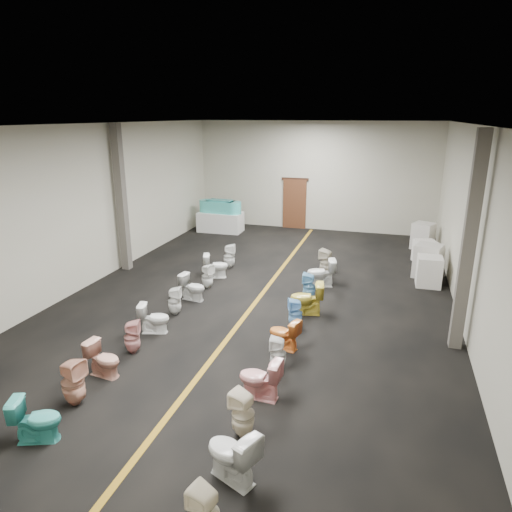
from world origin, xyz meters
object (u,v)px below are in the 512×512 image
at_px(toilet_left_3, 132,337).
at_px(toilet_left_6, 193,287).
at_px(toilet_right_6, 295,313).
at_px(toilet_left_4, 154,318).
at_px(appliance_crate_d, 423,236).
at_px(toilet_right_10, 326,262).
at_px(appliance_crate_a, 429,271).
at_px(toilet_right_1, 232,454).
at_px(toilet_right_8, 309,286).
at_px(appliance_crate_c, 425,252).
at_px(toilet_left_7, 207,276).
at_px(toilet_left_8, 216,266).
at_px(display_table, 221,222).
at_px(appliance_crate_b, 428,261).
at_px(toilet_right_2, 243,414).
at_px(toilet_right_3, 260,379).
at_px(toilet_left_0, 37,419).
at_px(toilet_right_7, 307,298).
at_px(toilet_left_5, 175,301).
at_px(toilet_right_5, 284,334).
at_px(toilet_left_2, 104,359).
at_px(toilet_left_9, 229,256).
at_px(toilet_left_1, 73,382).
at_px(toilet_right_4, 278,353).
at_px(toilet_right_9, 321,273).
at_px(bathtub, 220,206).

xyz_separation_m(toilet_left_3, toilet_left_6, (0.01, 2.97, -0.00)).
bearing_deg(toilet_right_6, toilet_left_4, -90.61).
relative_size(appliance_crate_d, toilet_right_10, 1.16).
bearing_deg(toilet_left_4, appliance_crate_a, -65.82).
bearing_deg(toilet_right_1, toilet_right_8, -154.86).
distance_m(appliance_crate_c, toilet_left_7, 7.36).
height_order(appliance_crate_c, toilet_left_8, appliance_crate_c).
relative_size(display_table, toilet_right_1, 2.28).
height_order(appliance_crate_a, appliance_crate_b, appliance_crate_b).
bearing_deg(toilet_right_2, toilet_right_3, -160.26).
bearing_deg(toilet_left_0, toilet_left_4, -19.55).
bearing_deg(toilet_right_6, toilet_right_1, -19.93).
distance_m(toilet_left_3, toilet_left_7, 3.88).
relative_size(toilet_right_7, toilet_right_10, 0.98).
bearing_deg(appliance_crate_d, toilet_left_5, -127.74).
bearing_deg(appliance_crate_d, toilet_left_3, -121.60).
xyz_separation_m(toilet_right_5, toilet_right_7, (0.12, 1.87, 0.07)).
bearing_deg(toilet_left_2, appliance_crate_d, -22.63).
bearing_deg(toilet_left_9, toilet_right_8, -133.49).
bearing_deg(toilet_left_7, toilet_right_6, -99.57).
bearing_deg(display_table, toilet_right_10, -39.92).
xyz_separation_m(toilet_left_1, toilet_right_4, (3.03, 2.07, -0.08)).
relative_size(toilet_right_4, toilet_right_8, 0.93).
bearing_deg(toilet_left_5, toilet_left_7, -15.93).
height_order(appliance_crate_c, toilet_left_7, appliance_crate_c).
xyz_separation_m(appliance_crate_b, toilet_left_6, (-6.05, -3.71, -0.15)).
bearing_deg(toilet_left_5, display_table, -0.17).
distance_m(toilet_left_7, toilet_right_8, 2.91).
bearing_deg(toilet_right_9, toilet_left_8, -102.56).
height_order(toilet_left_6, toilet_left_7, same).
xyz_separation_m(appliance_crate_a, appliance_crate_b, (0.00, 0.79, 0.07)).
bearing_deg(toilet_left_8, toilet_left_9, -23.88).
distance_m(appliance_crate_c, toilet_left_3, 10.14).
distance_m(toilet_left_6, toilet_left_8, 1.81).
bearing_deg(toilet_right_9, toilet_left_2, -43.95).
bearing_deg(appliance_crate_d, toilet_left_1, -117.43).
bearing_deg(toilet_right_8, toilet_right_1, -0.81).
relative_size(bathtub, toilet_right_3, 2.44).
relative_size(appliance_crate_d, toilet_right_4, 1.42).
relative_size(appliance_crate_a, toilet_left_0, 1.19).
bearing_deg(toilet_right_10, toilet_left_6, -31.17).
distance_m(toilet_left_5, toilet_right_7, 3.25).
bearing_deg(toilet_right_3, toilet_right_7, -178.34).
bearing_deg(appliance_crate_d, toilet_right_5, -109.53).
xyz_separation_m(appliance_crate_b, toilet_left_8, (-6.11, -1.90, -0.13)).
distance_m(appliance_crate_a, toilet_right_7, 4.20).
distance_m(bathtub, toilet_left_5, 8.43).
height_order(toilet_left_2, toilet_right_2, toilet_right_2).
bearing_deg(display_table, toilet_right_4, -63.22).
distance_m(toilet_left_4, toilet_right_6, 3.21).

